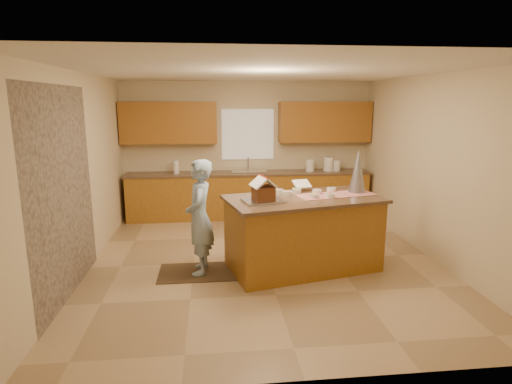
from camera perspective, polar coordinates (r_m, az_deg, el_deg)
The scene contains 28 objects.
floor at distance 6.30m, azimuth 1.11°, elevation -9.29°, with size 5.50×5.50×0.00m, color tan.
ceiling at distance 5.88m, azimuth 1.22°, elevation 16.02°, with size 5.50×5.50×0.00m, color silver.
wall_back at distance 8.65m, azimuth -1.14°, elevation 5.84°, with size 5.50×5.50×0.00m, color beige.
wall_front at distance 3.30m, azimuth 7.23°, elevation -4.80°, with size 5.50×5.50×0.00m, color beige.
wall_left at distance 6.15m, azimuth -22.63°, elevation 2.29°, with size 5.50×5.50×0.00m, color beige.
wall_right at distance 6.73m, azimuth 22.83°, elevation 3.05°, with size 5.50×5.50×0.00m, color beige.
stone_accent at distance 5.41m, azimuth -24.68°, elevation -0.21°, with size 2.50×2.50×0.00m, color gray.
window_curtain at distance 8.59m, azimuth -1.14°, elevation 7.81°, with size 1.05×0.03×1.00m, color white.
back_counter_base at distance 8.51m, azimuth -0.94°, elevation -0.48°, with size 4.80×0.60×0.88m, color #A57622.
back_counter_top at distance 8.42m, azimuth -0.95°, elevation 2.57°, with size 4.85×0.63×0.04m, color brown.
upper_cabinet_left at distance 8.44m, azimuth -11.74°, elevation 9.18°, with size 1.85×0.35×0.80m, color #9C6921.
upper_cabinet_right at distance 8.70m, azimuth 9.30°, elevation 9.36°, with size 1.85×0.35×0.80m, color #9C6921.
sink at distance 8.42m, azimuth -0.95°, elevation 2.50°, with size 0.70×0.45×0.12m, color silver.
faucet at distance 8.57m, azimuth -1.07°, elevation 3.83°, with size 0.03×0.03×0.28m, color silver.
island_base at distance 5.92m, azimuth 6.39°, elevation -5.79°, with size 2.00×1.00×0.98m, color #A57622.
island_top at distance 5.78m, azimuth 6.51°, elevation -0.96°, with size 2.09×1.09×0.04m, color brown.
table_runner at distance 6.00m, azimuth 10.82°, elevation -0.36°, with size 1.11×0.40×0.01m, color #A90C0C.
baking_tray at distance 5.49m, azimuth 1.00°, elevation -1.20°, with size 0.51×0.38×0.03m, color silver.
cookbook at distance 6.20m, azimuth 6.24°, elevation 1.10°, with size 0.24×0.02×0.20m, color white.
tinsel_tree at distance 6.18m, azimuth 13.63°, elevation 2.73°, with size 0.24×0.24×0.61m, color #A7A8B2.
rug at distance 5.94m, azimuth -7.92°, elevation -10.72°, with size 1.06×0.69×0.01m, color black.
boy at distance 5.68m, azimuth -7.65°, elevation -3.41°, with size 0.57×0.37×1.56m, color #93B2D1.
canister_a at distance 8.60m, azimuth 7.35°, elevation 3.61°, with size 0.17×0.17×0.24m, color white.
canister_b at distance 8.69m, azimuth 9.80°, elevation 3.77°, with size 0.19×0.19×0.28m, color white.
canister_c at distance 8.74m, azimuth 10.90°, elevation 3.56°, with size 0.15×0.15×0.22m, color white.
paper_towel at distance 8.39m, azimuth -10.79°, elevation 3.36°, with size 0.12×0.12×0.26m, color white.
gingerbread_house at distance 5.46m, azimuth 1.00°, elevation 0.13°, with size 0.37×0.37×0.31m.
candy_bowls at distance 5.95m, azimuth 7.04°, elevation -0.07°, with size 0.91×0.52×0.06m.
Camera 1 is at (-0.74, -5.82, 2.31)m, focal length 29.48 mm.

